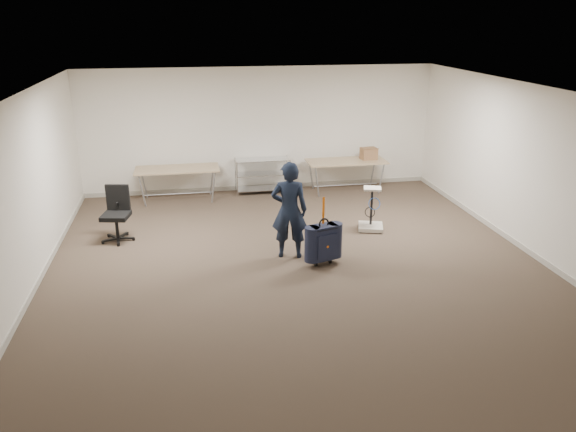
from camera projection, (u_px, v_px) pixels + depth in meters
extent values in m
plane|color=#413127|center=(298.00, 269.00, 9.05)|extent=(9.00, 9.00, 0.00)
plane|color=white|center=(260.00, 130.00, 12.74)|extent=(8.00, 0.00, 8.00)
plane|color=white|center=(411.00, 347.00, 4.41)|extent=(8.00, 0.00, 8.00)
plane|color=white|center=(21.00, 200.00, 7.90)|extent=(0.00, 9.00, 9.00)
plane|color=white|center=(537.00, 173.00, 9.24)|extent=(0.00, 9.00, 9.00)
plane|color=white|center=(300.00, 93.00, 8.10)|extent=(8.00, 8.00, 0.00)
cube|color=#BCB7A9|center=(261.00, 187.00, 13.19)|extent=(8.00, 0.02, 0.10)
cube|color=#BCB7A9|center=(36.00, 286.00, 8.36)|extent=(0.02, 9.00, 0.10)
cube|color=#BCB7A9|center=(524.00, 249.00, 9.70)|extent=(0.02, 9.00, 0.10)
cube|color=tan|center=(177.00, 169.00, 12.15)|extent=(1.80, 0.75, 0.03)
cylinder|color=#96999E|center=(179.00, 194.00, 12.34)|extent=(1.50, 0.02, 0.02)
cylinder|color=#96999E|center=(142.00, 191.00, 11.87)|extent=(0.13, 0.04, 0.69)
cylinder|color=#96999E|center=(213.00, 187.00, 12.12)|extent=(0.13, 0.04, 0.69)
cylinder|color=#96999E|center=(144.00, 183.00, 12.42)|extent=(0.13, 0.04, 0.69)
cylinder|color=#96999E|center=(212.00, 180.00, 12.67)|extent=(0.13, 0.04, 0.69)
cube|color=tan|center=(346.00, 161.00, 12.78)|extent=(1.80, 0.75, 0.03)
cylinder|color=#96999E|center=(346.00, 185.00, 12.97)|extent=(1.50, 0.02, 0.02)
cylinder|color=#96999E|center=(317.00, 182.00, 12.50)|extent=(0.13, 0.04, 0.69)
cylinder|color=#96999E|center=(381.00, 179.00, 12.75)|extent=(0.13, 0.04, 0.69)
cylinder|color=#96999E|center=(311.00, 175.00, 13.06)|extent=(0.13, 0.04, 0.69)
cylinder|color=#96999E|center=(373.00, 172.00, 13.31)|extent=(0.13, 0.04, 0.69)
cylinder|color=silver|center=(237.00, 180.00, 12.49)|extent=(0.02, 0.02, 0.80)
cylinder|color=silver|center=(290.00, 177.00, 12.69)|extent=(0.02, 0.02, 0.80)
cylinder|color=silver|center=(235.00, 174.00, 12.91)|extent=(0.02, 0.02, 0.80)
cylinder|color=silver|center=(287.00, 172.00, 13.11)|extent=(0.02, 0.02, 0.80)
cube|color=silver|center=(263.00, 188.00, 12.90)|extent=(1.20, 0.45, 0.02)
cube|color=silver|center=(263.00, 174.00, 12.78)|extent=(1.20, 0.45, 0.02)
cube|color=silver|center=(262.00, 159.00, 12.67)|extent=(1.20, 0.45, 0.01)
imported|color=black|center=(289.00, 210.00, 9.24)|extent=(0.67, 0.51, 1.65)
cube|color=black|center=(323.00, 242.00, 9.05)|extent=(0.47, 0.35, 0.58)
cube|color=black|center=(322.00, 259.00, 9.18)|extent=(0.41, 0.27, 0.03)
cylinder|color=black|center=(316.00, 264.00, 9.12)|extent=(0.05, 0.08, 0.08)
cylinder|color=black|center=(330.00, 261.00, 9.23)|extent=(0.05, 0.08, 0.08)
torus|color=black|center=(324.00, 223.00, 8.94)|extent=(0.18, 0.08, 0.18)
cube|color=orange|center=(323.00, 210.00, 8.89)|extent=(0.04, 0.02, 0.45)
cylinder|color=black|center=(118.00, 238.00, 10.17)|extent=(0.60, 0.60, 0.09)
cylinder|color=black|center=(117.00, 227.00, 10.10)|extent=(0.06, 0.06, 0.40)
cube|color=black|center=(116.00, 216.00, 10.02)|extent=(0.54, 0.54, 0.08)
cube|color=black|center=(118.00, 197.00, 10.14)|extent=(0.42, 0.14, 0.48)
cube|color=beige|center=(370.00, 227.00, 10.68)|extent=(0.57, 0.57, 0.07)
cylinder|color=black|center=(364.00, 233.00, 10.50)|extent=(0.05, 0.05, 0.04)
cylinder|color=black|center=(371.00, 206.00, 10.59)|extent=(0.05, 0.05, 0.73)
cube|color=beige|center=(373.00, 189.00, 10.42)|extent=(0.38, 0.35, 0.04)
torus|color=blue|center=(375.00, 203.00, 10.46)|extent=(0.25, 0.16, 0.22)
cube|color=olive|center=(369.00, 154.00, 12.86)|extent=(0.38, 0.30, 0.27)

